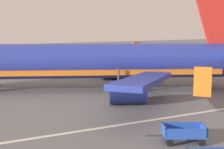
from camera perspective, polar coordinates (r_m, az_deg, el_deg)
The scene contains 4 objects.
grass_strip at distance 64.85m, azimuth -14.42°, elevation 2.24°, with size 220.00×28.00×0.06m, color #3D7033.
apron_stripe at distance 24.99m, azimuth 7.57°, elevation -7.74°, with size 120.00×0.36×0.01m, color silver.
airplane at distance 35.23m, azimuth -1.56°, elevation 2.21°, with size 35.97×29.39×11.34m.
baggage_cart_third_in_row at distance 20.45m, azimuth 12.33°, elevation -9.88°, with size 3.52×2.35×1.07m.
Camera 1 is at (-13.56, -9.74, 7.06)m, focal length 52.72 mm.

